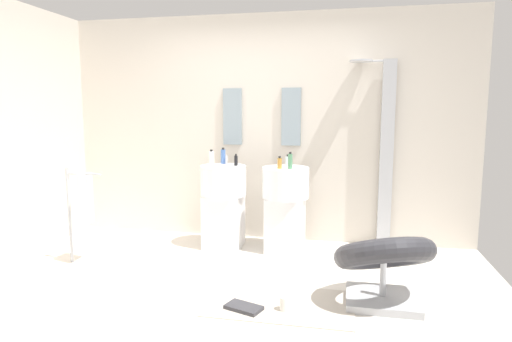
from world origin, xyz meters
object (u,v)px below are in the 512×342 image
at_px(shower_column, 385,150).
at_px(soap_bottle_amber, 280,163).
at_px(soap_bottle_blue, 223,156).
at_px(towel_rack, 83,201).
at_px(pedestal_sink_right, 285,205).
at_px(magazine_charcoal, 244,307).
at_px(soap_bottle_white, 211,158).
at_px(lounge_chair, 384,260).
at_px(soap_bottle_black, 236,160).
at_px(soap_bottle_clear, 288,161).
at_px(pedestal_sink_left, 224,202).
at_px(coffee_mug, 285,303).
at_px(soap_bottle_green, 290,161).

xyz_separation_m(shower_column, soap_bottle_amber, (-1.09, -0.48, -0.11)).
bearing_deg(soap_bottle_amber, soap_bottle_blue, 157.13).
bearing_deg(towel_rack, shower_column, 21.66).
distance_m(pedestal_sink_right, shower_column, 1.24).
bearing_deg(magazine_charcoal, soap_bottle_white, 135.57).
bearing_deg(pedestal_sink_right, lounge_chair, -50.92).
xyz_separation_m(soap_bottle_black, soap_bottle_blue, (-0.19, 0.14, 0.03)).
height_order(soap_bottle_blue, soap_bottle_clear, soap_bottle_blue).
relative_size(pedestal_sink_left, coffee_mug, 9.46).
distance_m(pedestal_sink_right, soap_bottle_black, 0.72).
relative_size(pedestal_sink_left, soap_bottle_white, 5.69).
relative_size(soap_bottle_amber, soap_bottle_blue, 0.71).
bearing_deg(soap_bottle_clear, soap_bottle_black, -170.55).
xyz_separation_m(magazine_charcoal, soap_bottle_clear, (0.11, 1.63, 0.94)).
xyz_separation_m(magazine_charcoal, soap_bottle_amber, (0.06, 1.38, 0.95)).
xyz_separation_m(towel_rack, soap_bottle_green, (1.95, 0.68, 0.36)).
height_order(magazine_charcoal, soap_bottle_blue, soap_bottle_blue).
relative_size(soap_bottle_clear, soap_bottle_white, 0.69).
distance_m(pedestal_sink_right, soap_bottle_white, 0.95).
bearing_deg(coffee_mug, soap_bottle_green, 96.09).
height_order(pedestal_sink_left, pedestal_sink_right, same).
bearing_deg(soap_bottle_green, soap_bottle_clear, 102.73).
bearing_deg(shower_column, magazine_charcoal, -121.49).
bearing_deg(pedestal_sink_left, soap_bottle_black, 12.58).
bearing_deg(soap_bottle_black, pedestal_sink_right, -3.17).
xyz_separation_m(magazine_charcoal, soap_bottle_blue, (-0.63, 1.67, 0.97)).
xyz_separation_m(pedestal_sink_left, soap_bottle_amber, (0.64, -0.12, 0.46)).
bearing_deg(lounge_chair, pedestal_sink_left, 144.66).
relative_size(coffee_mug, soap_bottle_clear, 0.87).
bearing_deg(soap_bottle_black, shower_column, 11.74).
height_order(pedestal_sink_right, shower_column, shower_column).
distance_m(pedestal_sink_left, soap_bottle_clear, 0.84).
bearing_deg(shower_column, soap_bottle_blue, -173.80).
bearing_deg(magazine_charcoal, soap_bottle_green, 102.98).
height_order(coffee_mug, soap_bottle_clear, soap_bottle_clear).
distance_m(towel_rack, soap_bottle_amber, 2.00).
relative_size(pedestal_sink_right, soap_bottle_blue, 5.61).
height_order(soap_bottle_amber, soap_bottle_white, soap_bottle_white).
distance_m(towel_rack, magazine_charcoal, 2.01).
height_order(shower_column, towel_rack, shower_column).
xyz_separation_m(pedestal_sink_left, soap_bottle_green, (0.75, -0.12, 0.49)).
xyz_separation_m(soap_bottle_amber, soap_bottle_clear, (0.05, 0.25, -0.00)).
relative_size(magazine_charcoal, soap_bottle_black, 2.16).
relative_size(towel_rack, magazine_charcoal, 3.44).
relative_size(pedestal_sink_left, towel_rack, 1.07).
distance_m(pedestal_sink_left, magazine_charcoal, 1.69).
xyz_separation_m(towel_rack, magazine_charcoal, (1.79, -0.70, -0.60)).
height_order(soap_bottle_clear, soap_bottle_green, soap_bottle_green).
distance_m(lounge_chair, soap_bottle_white, 2.16).
bearing_deg(pedestal_sink_right, soap_bottle_green, -62.68).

